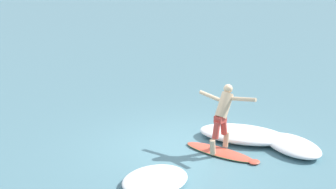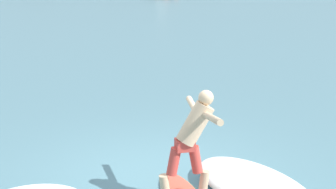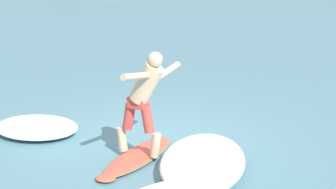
% 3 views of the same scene
% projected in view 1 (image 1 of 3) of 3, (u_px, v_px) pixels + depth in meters
% --- Properties ---
extents(ground_plane, '(200.00, 200.00, 0.00)m').
position_uv_depth(ground_plane, '(183.00, 147.00, 11.41)').
color(ground_plane, slate).
extents(surfboard, '(0.54, 1.95, 0.21)m').
position_uv_depth(surfboard, '(220.00, 152.00, 11.05)').
color(surfboard, '#E2533D').
rests_on(surfboard, ground).
extents(surfer, '(0.79, 1.53, 1.57)m').
position_uv_depth(surfer, '(223.00, 112.00, 10.87)').
color(surfer, '#D3B18B').
rests_on(surfer, surfboard).
extents(wave_foam_at_tail, '(1.77, 2.46, 0.31)m').
position_uv_depth(wave_foam_at_tail, '(243.00, 134.00, 11.81)').
color(wave_foam_at_tail, white).
rests_on(wave_foam_at_tail, ground).
extents(wave_foam_at_nose, '(1.59, 1.34, 0.20)m').
position_uv_depth(wave_foam_at_nose, '(155.00, 180.00, 9.59)').
color(wave_foam_at_nose, white).
rests_on(wave_foam_at_nose, ground).
extents(wave_foam_beside, '(1.65, 1.92, 0.26)m').
position_uv_depth(wave_foam_beside, '(293.00, 145.00, 11.20)').
color(wave_foam_beside, white).
rests_on(wave_foam_beside, ground).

